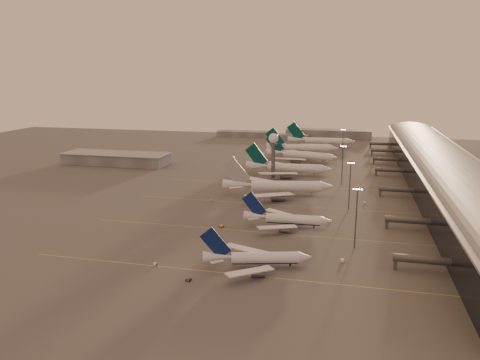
# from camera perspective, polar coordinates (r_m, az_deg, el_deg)

# --- Properties ---
(ground) EXTENTS (700.00, 700.00, 0.00)m
(ground) POSITION_cam_1_polar(r_m,az_deg,el_deg) (200.40, -3.17, -6.88)
(ground) COLOR #514E4E
(ground) RESTS_ON ground
(taxiway_markings) EXTENTS (180.00, 185.25, 0.02)m
(taxiway_markings) POSITION_cam_1_polar(r_m,az_deg,el_deg) (247.26, 7.28, -3.13)
(taxiway_markings) COLOR #E3CF50
(taxiway_markings) RESTS_ON ground
(terminal) EXTENTS (57.00, 362.00, 23.04)m
(terminal) POSITION_cam_1_polar(r_m,az_deg,el_deg) (300.94, 23.43, 0.83)
(terminal) COLOR black
(terminal) RESTS_ON ground
(hangar) EXTENTS (82.00, 27.00, 8.50)m
(hangar) POSITION_cam_1_polar(r_m,az_deg,el_deg) (370.54, -14.86, 2.57)
(hangar) COLOR slate
(hangar) RESTS_ON ground
(radar_tower) EXTENTS (6.40, 6.40, 31.10)m
(radar_tower) POSITION_cam_1_polar(r_m,az_deg,el_deg) (308.21, 4.09, 4.10)
(radar_tower) COLOR #525459
(radar_tower) RESTS_ON ground
(mast_a) EXTENTS (3.60, 0.56, 25.00)m
(mast_a) POSITION_cam_1_polar(r_m,az_deg,el_deg) (188.45, 13.98, -4.15)
(mast_a) COLOR #525459
(mast_a) RESTS_ON ground
(mast_b) EXTENTS (3.60, 0.56, 25.00)m
(mast_b) POSITION_cam_1_polar(r_m,az_deg,el_deg) (241.64, 13.24, -0.38)
(mast_b) COLOR #525459
(mast_b) RESTS_ON ground
(mast_c) EXTENTS (3.60, 0.56, 25.00)m
(mast_c) POSITION_cam_1_polar(r_m,az_deg,el_deg) (295.56, 12.38, 2.04)
(mast_c) COLOR #525459
(mast_c) RESTS_ON ground
(mast_d) EXTENTS (3.60, 0.56, 25.00)m
(mast_d) POSITION_cam_1_polar(r_m,az_deg,el_deg) (384.43, 12.42, 4.48)
(mast_d) COLOR #525459
(mast_d) RESTS_ON ground
(distant_horizon) EXTENTS (165.00, 37.50, 9.00)m
(distant_horizon) POSITION_cam_1_polar(r_m,az_deg,el_deg) (512.37, 7.62, 5.57)
(distant_horizon) COLOR slate
(distant_horizon) RESTS_ON ground
(narrowbody_near) EXTENTS (38.76, 30.53, 15.46)m
(narrowbody_near) POSITION_cam_1_polar(r_m,az_deg,el_deg) (168.21, 2.12, -9.69)
(narrowbody_near) COLOR white
(narrowbody_near) RESTS_ON ground
(narrowbody_mid) EXTENTS (40.48, 32.29, 15.81)m
(narrowbody_mid) POSITION_cam_1_polar(r_m,az_deg,el_deg) (211.73, 5.76, -4.93)
(narrowbody_mid) COLOR white
(narrowbody_mid) RESTS_ON ground
(widebody_white) EXTENTS (62.85, 49.89, 22.34)m
(widebody_white) POSITION_cam_1_polar(r_m,az_deg,el_deg) (265.78, 4.69, -1.08)
(widebody_white) COLOR white
(widebody_white) RESTS_ON ground
(greentail_a) EXTENTS (59.09, 47.70, 21.46)m
(greentail_a) POSITION_cam_1_polar(r_m,az_deg,el_deg) (319.69, 5.94, 1.25)
(greentail_a) COLOR white
(greentail_a) RESTS_ON ground
(greentail_b) EXTENTS (58.25, 46.57, 21.41)m
(greentail_b) POSITION_cam_1_polar(r_m,az_deg,el_deg) (371.21, 7.46, 2.82)
(greentail_b) COLOR white
(greentail_b) RESTS_ON ground
(greentail_c) EXTENTS (62.32, 50.09, 22.66)m
(greentail_c) POSITION_cam_1_polar(r_m,az_deg,el_deg) (405.43, 7.60, 3.69)
(greentail_c) COLOR white
(greentail_c) RESTS_ON ground
(greentail_d) EXTENTS (64.35, 51.82, 23.37)m
(greentail_d) POSITION_cam_1_polar(r_m,az_deg,el_deg) (449.18, 9.89, 4.51)
(greentail_d) COLOR white
(greentail_d) RESTS_ON ground
(gsv_truck_a) EXTENTS (5.44, 2.33, 2.14)m
(gsv_truck_a) POSITION_cam_1_polar(r_m,az_deg,el_deg) (173.36, -10.20, -9.92)
(gsv_truck_a) COLOR white
(gsv_truck_a) RESTS_ON ground
(gsv_tug_near) EXTENTS (2.44, 3.79, 1.04)m
(gsv_tug_near) POSITION_cam_1_polar(r_m,az_deg,el_deg) (160.14, -6.30, -11.98)
(gsv_tug_near) COLOR #57595C
(gsv_tug_near) RESTS_ON ground
(gsv_catering_a) EXTENTS (5.86, 3.15, 4.62)m
(gsv_catering_a) POSITION_cam_1_polar(r_m,az_deg,el_deg) (177.19, 12.46, -9.08)
(gsv_catering_a) COLOR white
(gsv_catering_a) RESTS_ON ground
(gsv_tug_mid) EXTENTS (4.49, 4.05, 1.10)m
(gsv_tug_mid) POSITION_cam_1_polar(r_m,az_deg,el_deg) (211.11, -2.28, -5.68)
(gsv_tug_mid) COLOR yellow
(gsv_tug_mid) RESTS_ON ground
(gsv_truck_b) EXTENTS (5.65, 3.87, 2.15)m
(gsv_truck_b) POSITION_cam_1_polar(r_m,az_deg,el_deg) (223.21, 11.06, -4.73)
(gsv_truck_b) COLOR white
(gsv_truck_b) RESTS_ON ground
(gsv_truck_c) EXTENTS (5.29, 3.94, 2.03)m
(gsv_truck_c) POSITION_cam_1_polar(r_m,az_deg,el_deg) (254.28, -3.39, -2.36)
(gsv_truck_c) COLOR yellow
(gsv_truck_c) RESTS_ON ground
(gsv_catering_b) EXTENTS (5.08, 3.31, 3.84)m
(gsv_catering_b) POSITION_cam_1_polar(r_m,az_deg,el_deg) (257.40, 15.02, -2.39)
(gsv_catering_b) COLOR white
(gsv_catering_b) RESTS_ON ground
(gsv_truck_d) EXTENTS (3.32, 5.41, 2.06)m
(gsv_truck_d) POSITION_cam_1_polar(r_m,az_deg,el_deg) (323.09, 0.61, 0.95)
(gsv_truck_d) COLOR #57595C
(gsv_truck_d) RESTS_ON ground
(gsv_tug_hangar) EXTENTS (3.80, 2.87, 0.96)m
(gsv_tug_hangar) POSITION_cam_1_polar(r_m,az_deg,el_deg) (339.16, 9.74, 1.24)
(gsv_tug_hangar) COLOR yellow
(gsv_tug_hangar) RESTS_ON ground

